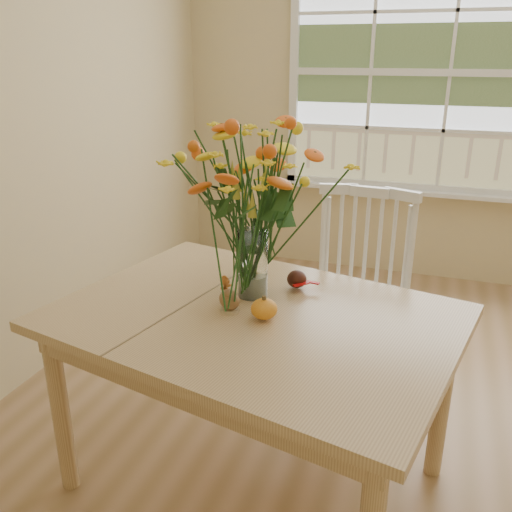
% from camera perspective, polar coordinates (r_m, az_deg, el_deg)
% --- Properties ---
extents(floor, '(4.00, 4.50, 0.01)m').
position_cam_1_polar(floor, '(2.63, 15.08, -20.24)').
color(floor, '#99764A').
rests_on(floor, ground).
extents(wall_back, '(4.00, 0.02, 2.70)m').
position_cam_1_polar(wall_back, '(4.27, 19.45, 15.06)').
color(wall_back, beige).
rests_on(wall_back, floor).
extents(window, '(2.42, 0.12, 1.74)m').
position_cam_1_polar(window, '(4.22, 19.75, 17.46)').
color(window, silver).
rests_on(window, wall_back).
extents(dining_table, '(1.63, 1.31, 0.77)m').
position_cam_1_polar(dining_table, '(2.07, -0.18, -8.30)').
color(dining_table, tan).
rests_on(dining_table, floor).
extents(windsor_chair, '(0.52, 0.50, 1.05)m').
position_cam_1_polar(windsor_chair, '(2.74, 10.72, -3.34)').
color(windsor_chair, white).
rests_on(windsor_chair, floor).
extents(flower_vase, '(0.56, 0.56, 0.67)m').
position_cam_1_polar(flower_vase, '(2.03, -0.38, 6.23)').
color(flower_vase, white).
rests_on(flower_vase, dining_table).
extents(pumpkin, '(0.10, 0.10, 0.08)m').
position_cam_1_polar(pumpkin, '(1.96, 0.85, -5.70)').
color(pumpkin, orange).
rests_on(pumpkin, dining_table).
extents(turkey_figurine, '(0.12, 0.11, 0.12)m').
position_cam_1_polar(turkey_figurine, '(2.02, -2.82, -4.62)').
color(turkey_figurine, '#CCB78C').
rests_on(turkey_figurine, dining_table).
extents(dark_gourd, '(0.13, 0.08, 0.07)m').
position_cam_1_polar(dark_gourd, '(2.22, 4.31, -2.53)').
color(dark_gourd, '#38160F').
rests_on(dark_gourd, dining_table).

